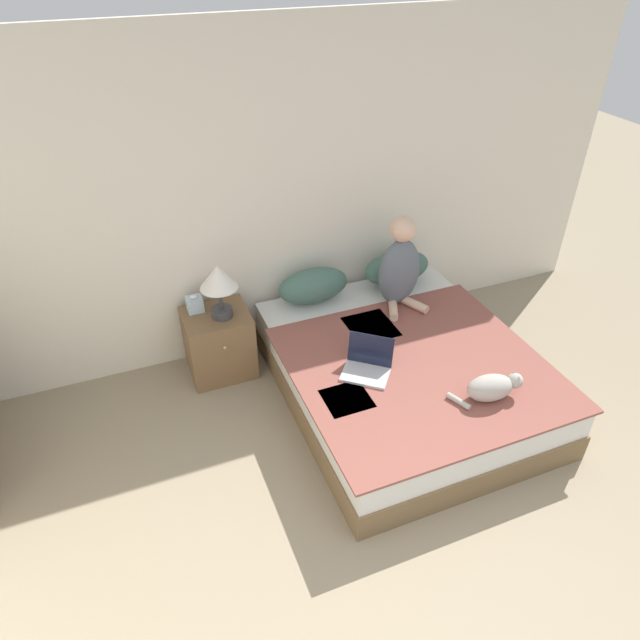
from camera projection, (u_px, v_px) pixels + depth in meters
name	position (u px, v px, depth m)	size (l,w,h in m)	color
wall_back	(268.00, 200.00, 4.32)	(6.14, 0.05, 2.55)	silver
bed	(403.00, 374.00, 4.29)	(1.75, 2.07, 0.45)	brown
pillow_near	(313.00, 285.00, 4.62)	(0.59, 0.29, 0.28)	#42665B
pillow_far	(397.00, 268.00, 4.85)	(0.59, 0.29, 0.28)	#42665B
person_sitting	(400.00, 267.00, 4.47)	(0.36, 0.35, 0.76)	slate
cat_tabby	(492.00, 387.00, 3.69)	(0.48, 0.23, 0.18)	#A8A399
laptop_open	(367.00, 366.00, 3.93)	(0.42, 0.41, 0.24)	#B7B7BC
nightstand	(219.00, 343.00, 4.51)	(0.50, 0.46, 0.55)	brown
table_lamp	(218.00, 281.00, 4.15)	(0.28, 0.28, 0.44)	#38383D
tissue_box	(195.00, 304.00, 4.36)	(0.12, 0.12, 0.14)	silver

